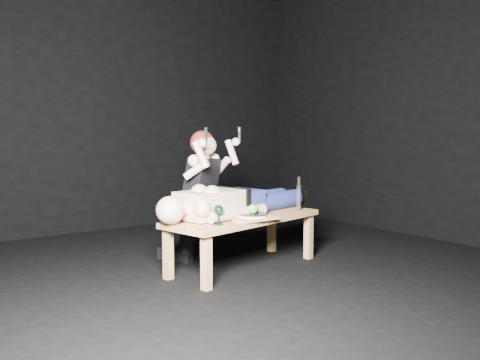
{
  "coord_description": "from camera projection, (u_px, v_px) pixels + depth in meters",
  "views": [
    {
      "loc": [
        -2.52,
        -3.39,
        1.17
      ],
      "look_at": [
        0.12,
        0.18,
        0.75
      ],
      "focal_mm": 39.53,
      "sensor_mm": 36.0,
      "label": 1
    }
  ],
  "objects": [
    {
      "name": "table",
      "position": [
        243.0,
        242.0,
        4.48
      ],
      "size": [
        1.52,
        0.81,
        0.45
      ],
      "primitive_type": "cube",
      "rotation": [
        0.0,
        0.0,
        0.2
      ],
      "color": "#B57741",
      "rests_on": "ground"
    },
    {
      "name": "serving_tray",
      "position": [
        252.0,
        218.0,
        4.28
      ],
      "size": [
        0.37,
        0.27,
        0.02
      ],
      "primitive_type": "cube",
      "rotation": [
        0.0,
        0.0,
        0.03
      ],
      "color": "tan",
      "rests_on": "table"
    },
    {
      "name": "back_wall",
      "position": [
        114.0,
        102.0,
        6.18
      ],
      "size": [
        5.0,
        0.0,
        5.0
      ],
      "primitive_type": "plane",
      "rotation": [
        1.57,
        0.0,
        0.0
      ],
      "color": "black",
      "rests_on": "ground"
    },
    {
      "name": "lying_man",
      "position": [
        237.0,
        198.0,
        4.55
      ],
      "size": [
        1.59,
        0.76,
        0.28
      ],
      "primitive_type": null,
      "rotation": [
        0.0,
        0.0,
        0.2
      ],
      "color": "#D2A789",
      "rests_on": "table"
    },
    {
      "name": "kneeling_woman",
      "position": [
        195.0,
        194.0,
        4.7
      ],
      "size": [
        0.86,
        0.91,
        1.2
      ],
      "primitive_type": null,
      "rotation": [
        0.0,
        0.0,
        0.39
      ],
      "color": "black",
      "rests_on": "ground"
    },
    {
      "name": "apple",
      "position": [
        253.0,
        209.0,
        4.29
      ],
      "size": [
        0.08,
        0.08,
        0.08
      ],
      "primitive_type": "sphere",
      "color": "green",
      "rests_on": "plate"
    },
    {
      "name": "fork_flat",
      "position": [
        230.0,
        223.0,
        4.09
      ],
      "size": [
        0.02,
        0.15,
        0.01
      ],
      "primitive_type": "cube",
      "rotation": [
        0.0,
        0.0,
        -0.06
      ],
      "color": "#B2B2B7",
      "rests_on": "table"
    },
    {
      "name": "ground",
      "position": [
        241.0,
        274.0,
        4.32
      ],
      "size": [
        5.0,
        5.0,
        0.0
      ],
      "primitive_type": "plane",
      "color": "black",
      "rests_on": "ground"
    },
    {
      "name": "goblet",
      "position": [
        219.0,
        215.0,
        4.02
      ],
      "size": [
        0.09,
        0.09,
        0.15
      ],
      "primitive_type": null,
      "rotation": [
        0.0,
        0.0,
        0.2
      ],
      "color": "black",
      "rests_on": "table"
    },
    {
      "name": "knife_flat",
      "position": [
        263.0,
        217.0,
        4.36
      ],
      "size": [
        0.07,
        0.15,
        0.01
      ],
      "primitive_type": "cube",
      "rotation": [
        0.0,
        0.0,
        0.42
      ],
      "color": "#B2B2B7",
      "rests_on": "table"
    },
    {
      "name": "spoon_flat",
      "position": [
        253.0,
        217.0,
        4.4
      ],
      "size": [
        0.14,
        0.08,
        0.01
      ],
      "primitive_type": "cube",
      "rotation": [
        0.0,
        0.0,
        1.15
      ],
      "color": "#B2B2B7",
      "rests_on": "table"
    },
    {
      "name": "plate",
      "position": [
        252.0,
        215.0,
        4.28
      ],
      "size": [
        0.25,
        0.25,
        0.02
      ],
      "primitive_type": "cylinder",
      "rotation": [
        0.0,
        0.0,
        0.03
      ],
      "color": "white",
      "rests_on": "serving_tray"
    },
    {
      "name": "carving_knife",
      "position": [
        299.0,
        194.0,
        4.74
      ],
      "size": [
        0.05,
        0.05,
        0.31
      ],
      "primitive_type": null,
      "rotation": [
        0.0,
        0.0,
        0.2
      ],
      "color": "#B2B2B7",
      "rests_on": "table"
    }
  ]
}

